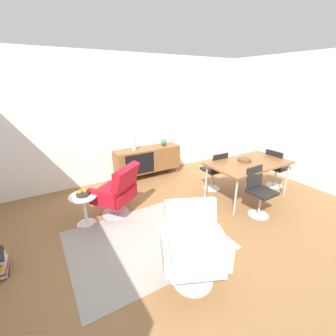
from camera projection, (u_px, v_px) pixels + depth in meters
name	position (u px, v px, depth m)	size (l,w,h in m)	color
ground_plane	(195.00, 226.00, 3.71)	(8.32, 8.32, 0.00)	olive
wall_back	(130.00, 119.00, 5.29)	(6.80, 0.12, 2.80)	white
wall_right	(320.00, 123.00, 4.75)	(0.12, 5.60, 2.80)	white
sideboard	(148.00, 159.00, 5.53)	(1.60, 0.45, 0.72)	brown
vase_cobalt	(134.00, 143.00, 5.21)	(0.09, 0.09, 0.33)	beige
vase_sculptural_dark	(164.00, 142.00, 5.62)	(0.15, 0.15, 0.17)	#337266
dining_table	(249.00, 164.00, 4.45)	(1.60, 0.90, 0.74)	brown
wooden_bowl_on_table	(244.00, 160.00, 4.47)	(0.26, 0.26, 0.06)	brown
dining_chair_far_end	(275.00, 167.00, 4.95)	(0.44, 0.42, 0.86)	black
dining_chair_front_left	(259.00, 190.00, 3.91)	(0.41, 0.44, 0.86)	black
dining_chair_back_left	(215.00, 170.00, 4.81)	(0.41, 0.43, 0.86)	black
lounge_chair_red	(117.00, 190.00, 3.90)	(0.90, 0.90, 0.95)	red
armchair_black_shell	(193.00, 245.00, 2.60)	(0.86, 0.84, 0.95)	silver
side_table_round	(84.00, 207.00, 3.68)	(0.44, 0.44, 0.52)	white
fruit_bowl	(83.00, 194.00, 3.60)	(0.20, 0.20, 0.11)	#262628
area_rug	(147.00, 240.00, 3.40)	(2.20, 1.70, 0.01)	gray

